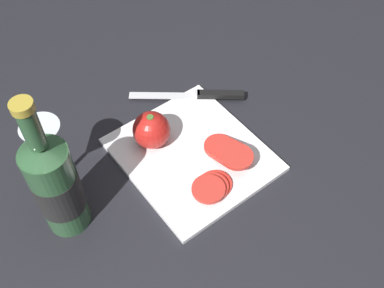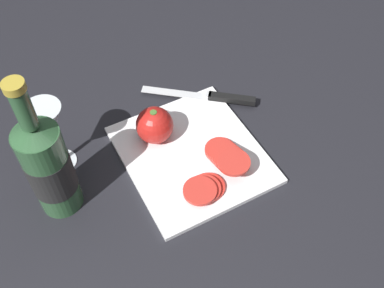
{
  "view_description": "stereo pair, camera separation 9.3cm",
  "coord_description": "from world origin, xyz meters",
  "px_view_note": "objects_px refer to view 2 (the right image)",
  "views": [
    {
      "loc": [
        -0.43,
        0.38,
        0.77
      ],
      "look_at": [
        0.02,
        0.02,
        0.04
      ],
      "focal_mm": 42.0,
      "sensor_mm": 36.0,
      "label": 1
    },
    {
      "loc": [
        -0.49,
        0.3,
        0.77
      ],
      "look_at": [
        0.02,
        0.02,
        0.04
      ],
      "focal_mm": 42.0,
      "sensor_mm": 36.0,
      "label": 2
    }
  ],
  "objects_px": {
    "wine_glass": "(48,126)",
    "whole_tomato": "(155,125)",
    "tomato_slice_stack_near": "(227,156)",
    "wine_bottle": "(48,167)",
    "knife": "(220,97)",
    "tomato_slice_stack_far": "(204,189)"
  },
  "relations": [
    {
      "from": "wine_bottle",
      "to": "wine_glass",
      "type": "bearing_deg",
      "value": -16.2
    },
    {
      "from": "whole_tomato",
      "to": "tomato_slice_stack_near",
      "type": "distance_m",
      "value": 0.17
    },
    {
      "from": "wine_glass",
      "to": "whole_tomato",
      "type": "distance_m",
      "value": 0.22
    },
    {
      "from": "tomato_slice_stack_far",
      "to": "wine_glass",
      "type": "bearing_deg",
      "value": 46.49
    },
    {
      "from": "wine_glass",
      "to": "tomato_slice_stack_far",
      "type": "height_order",
      "value": "wine_glass"
    },
    {
      "from": "wine_bottle",
      "to": "knife",
      "type": "bearing_deg",
      "value": -78.42
    },
    {
      "from": "tomato_slice_stack_far",
      "to": "knife",
      "type": "bearing_deg",
      "value": -37.4
    },
    {
      "from": "whole_tomato",
      "to": "tomato_slice_stack_near",
      "type": "relative_size",
      "value": 0.63
    },
    {
      "from": "wine_bottle",
      "to": "knife",
      "type": "distance_m",
      "value": 0.43
    },
    {
      "from": "wine_glass",
      "to": "wine_bottle",
      "type": "bearing_deg",
      "value": 163.8
    },
    {
      "from": "tomato_slice_stack_near",
      "to": "knife",
      "type": "bearing_deg",
      "value": -26.26
    },
    {
      "from": "wine_glass",
      "to": "tomato_slice_stack_far",
      "type": "xyz_separation_m",
      "value": [
        -0.22,
        -0.23,
        -0.1
      ]
    },
    {
      "from": "wine_bottle",
      "to": "whole_tomato",
      "type": "distance_m",
      "value": 0.24
    },
    {
      "from": "whole_tomato",
      "to": "tomato_slice_stack_near",
      "type": "height_order",
      "value": "whole_tomato"
    },
    {
      "from": "wine_bottle",
      "to": "tomato_slice_stack_near",
      "type": "height_order",
      "value": "wine_bottle"
    },
    {
      "from": "wine_glass",
      "to": "knife",
      "type": "bearing_deg",
      "value": -91.42
    },
    {
      "from": "tomato_slice_stack_far",
      "to": "tomato_slice_stack_near",
      "type": "bearing_deg",
      "value": -61.12
    },
    {
      "from": "wine_glass",
      "to": "tomato_slice_stack_near",
      "type": "xyz_separation_m",
      "value": [
        -0.17,
        -0.3,
        -0.09
      ]
    },
    {
      "from": "wine_glass",
      "to": "knife",
      "type": "xyz_separation_m",
      "value": [
        -0.01,
        -0.38,
        -0.1
      ]
    },
    {
      "from": "whole_tomato",
      "to": "tomato_slice_stack_near",
      "type": "bearing_deg",
      "value": -142.23
    },
    {
      "from": "knife",
      "to": "wine_bottle",
      "type": "bearing_deg",
      "value": 50.02
    },
    {
      "from": "wine_bottle",
      "to": "tomato_slice_stack_near",
      "type": "xyz_separation_m",
      "value": [
        -0.08,
        -0.33,
        -0.08
      ]
    }
  ]
}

